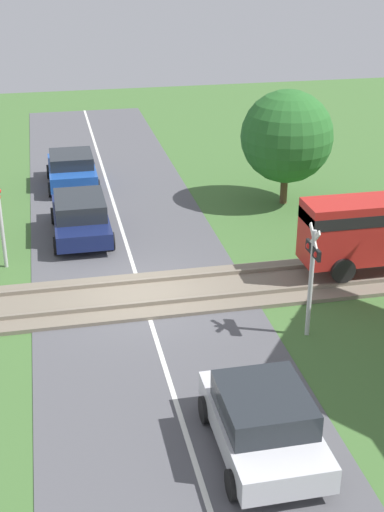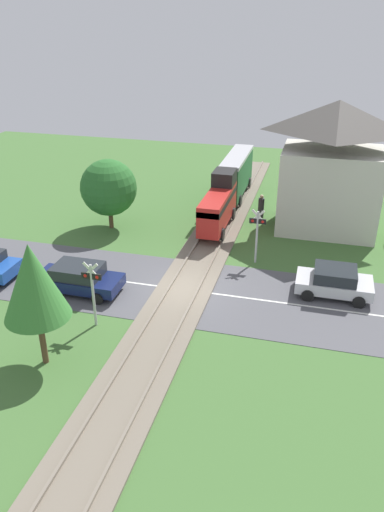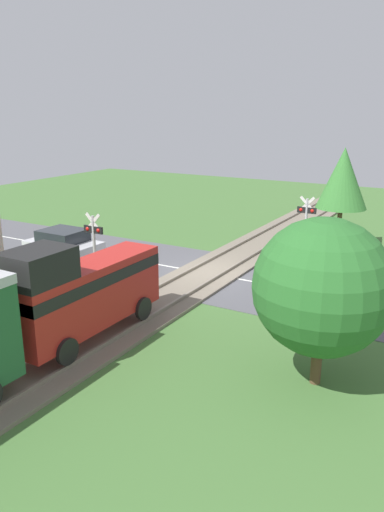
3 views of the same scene
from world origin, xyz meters
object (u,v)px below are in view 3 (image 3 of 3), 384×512
(car_near_crossing, at_px, (333,266))
(car_far_side, at_px, (63,244))
(crossing_signal_west_approach, at_px, (306,220))
(crossing_signal_east_approach, at_px, (94,241))

(car_near_crossing, relative_size, car_far_side, 1.17)
(crossing_signal_west_approach, bearing_deg, car_near_crossing, 128.84)
(car_near_crossing, relative_size, crossing_signal_west_approach, 1.36)
(car_far_side, bearing_deg, crossing_signal_east_approach, 148.89)
(car_near_crossing, bearing_deg, crossing_signal_west_approach, -51.16)
(car_near_crossing, height_order, car_far_side, car_far_side)
(car_near_crossing, relative_size, crossing_signal_east_approach, 1.36)
(car_far_side, distance_m, crossing_signal_west_approach, 11.57)
(car_near_crossing, bearing_deg, crossing_signal_east_approach, 34.14)
(car_far_side, xyz_separation_m, crossing_signal_east_approach, (-4.20, 2.53, 1.24))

